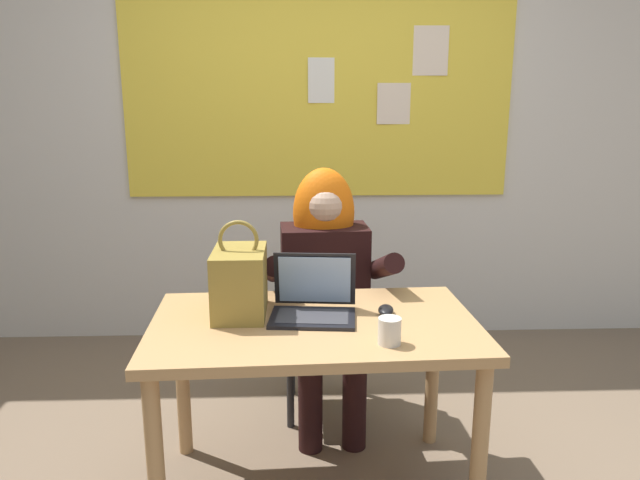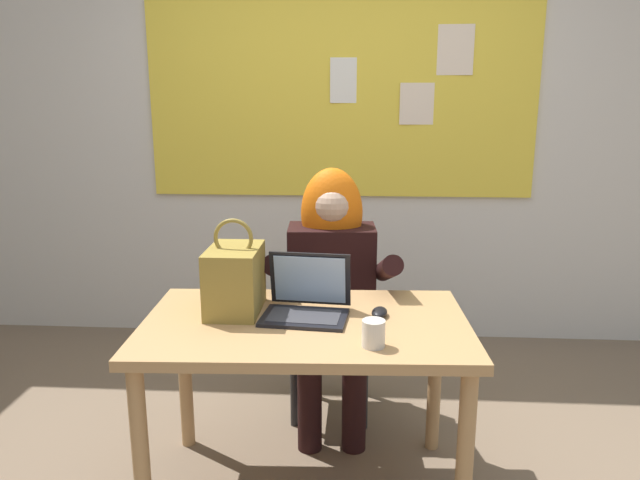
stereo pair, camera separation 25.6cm
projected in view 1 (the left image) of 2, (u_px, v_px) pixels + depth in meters
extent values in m
cube|color=silver|center=(318.00, 115.00, 3.81)|extent=(6.30, 0.10, 2.90)
cube|color=yellow|center=(319.00, 100.00, 3.73)|extent=(2.40, 0.02, 1.20)
cube|color=#F4E0C6|center=(396.00, 104.00, 3.74)|extent=(0.23, 0.01, 0.25)
cube|color=white|center=(323.00, 80.00, 3.69)|extent=(0.18, 0.01, 0.27)
cube|color=#F4E0C6|center=(429.00, 51.00, 3.67)|extent=(0.24, 0.01, 0.29)
cube|color=tan|center=(314.00, 326.00, 2.30)|extent=(1.27, 0.81, 0.04)
cylinder|color=tan|center=(156.00, 467.00, 2.04)|extent=(0.06, 0.06, 0.70)
cylinder|color=tan|center=(479.00, 452.00, 2.12)|extent=(0.06, 0.06, 0.70)
cylinder|color=tan|center=(183.00, 381.00, 2.65)|extent=(0.06, 0.06, 0.70)
cylinder|color=tan|center=(433.00, 372.00, 2.74)|extent=(0.06, 0.06, 0.70)
cube|color=#2D3347|center=(324.00, 332.00, 3.01)|extent=(0.42, 0.42, 0.04)
cube|color=#2D3347|center=(323.00, 274.00, 3.14)|extent=(0.38, 0.04, 0.45)
cylinder|color=#262628|center=(361.00, 388.00, 2.90)|extent=(0.04, 0.04, 0.40)
cylinder|color=#262628|center=(290.00, 389.00, 2.89)|extent=(0.04, 0.04, 0.40)
cylinder|color=#262628|center=(355.00, 358.00, 3.23)|extent=(0.04, 0.04, 0.40)
cylinder|color=#262628|center=(291.00, 359.00, 3.22)|extent=(0.04, 0.04, 0.40)
cylinder|color=black|center=(354.00, 403.00, 2.72)|extent=(0.11, 0.11, 0.44)
cylinder|color=black|center=(310.00, 405.00, 2.70)|extent=(0.11, 0.11, 0.44)
cylinder|color=black|center=(350.00, 337.00, 2.83)|extent=(0.17, 0.43, 0.15)
cylinder|color=black|center=(307.00, 339.00, 2.81)|extent=(0.17, 0.43, 0.15)
cube|color=black|center=(324.00, 278.00, 2.97)|extent=(0.43, 0.28, 0.52)
cylinder|color=black|center=(384.00, 267.00, 2.74)|extent=(0.12, 0.47, 0.24)
cylinder|color=black|center=(274.00, 270.00, 2.69)|extent=(0.12, 0.47, 0.24)
sphere|color=#D1A889|center=(324.00, 206.00, 2.88)|extent=(0.20, 0.20, 0.20)
ellipsoid|color=orange|center=(324.00, 213.00, 2.92)|extent=(0.31, 0.24, 0.44)
cube|color=black|center=(313.00, 318.00, 2.31)|extent=(0.35, 0.25, 0.01)
cube|color=#333338|center=(313.00, 316.00, 2.31)|extent=(0.29, 0.19, 0.00)
cube|color=black|center=(315.00, 279.00, 2.41)|extent=(0.33, 0.08, 0.22)
cube|color=#99B7E0|center=(315.00, 280.00, 2.40)|extent=(0.29, 0.06, 0.19)
ellipsoid|color=black|center=(386.00, 310.00, 2.37)|extent=(0.08, 0.11, 0.03)
cube|color=olive|center=(240.00, 282.00, 2.34)|extent=(0.20, 0.30, 0.26)
torus|color=olive|center=(238.00, 240.00, 2.30)|extent=(0.16, 0.02, 0.16)
cylinder|color=silver|center=(390.00, 331.00, 2.08)|extent=(0.08, 0.08, 0.09)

